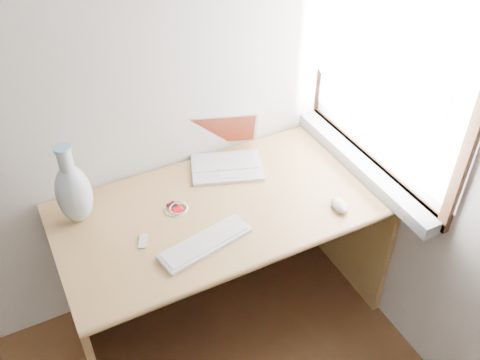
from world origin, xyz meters
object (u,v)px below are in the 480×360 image
desk (217,228)px  laptop (223,155)px  external_keyboard (205,243)px  vase (73,192)px

desk → laptop: (0.12, 0.17, 0.27)m
external_keyboard → desk: bearing=47.1°
desk → vase: 0.68m
vase → external_keyboard: bearing=-42.8°
desk → laptop: bearing=55.2°
desk → laptop: 0.34m
desk → external_keyboard: external_keyboard is taller
desk → external_keyboard: 0.39m
desk → laptop: size_ratio=3.76×
desk → external_keyboard: bearing=-121.9°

